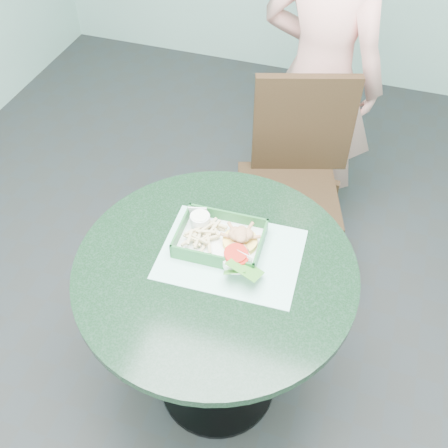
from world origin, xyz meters
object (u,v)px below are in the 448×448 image
(cafe_table, at_px, (216,301))
(crab_sandwich, at_px, (240,242))
(food_basket, at_px, (220,245))
(sauce_ramekin, at_px, (201,223))
(diner_person, at_px, (321,72))
(dining_chair, at_px, (294,170))

(cafe_table, relative_size, crab_sandwich, 8.01)
(food_basket, distance_m, sauce_ramekin, 0.10)
(food_basket, bearing_deg, crab_sandwich, 5.62)
(cafe_table, relative_size, diner_person, 0.53)
(crab_sandwich, xyz_separation_m, sauce_ramekin, (-0.14, 0.04, 0.00))
(cafe_table, distance_m, sauce_ramekin, 0.27)
(diner_person, bearing_deg, dining_chair, 101.54)
(diner_person, bearing_deg, cafe_table, 98.39)
(diner_person, bearing_deg, food_basket, 97.27)
(dining_chair, bearing_deg, diner_person, 70.24)
(diner_person, xyz_separation_m, food_basket, (-0.11, -1.03, -0.05))
(dining_chair, relative_size, crab_sandwich, 8.52)
(cafe_table, xyz_separation_m, food_basket, (-0.01, 0.08, 0.19))
(crab_sandwich, bearing_deg, sauce_ramekin, 165.55)
(sauce_ramekin, bearing_deg, cafe_table, -54.29)
(crab_sandwich, bearing_deg, dining_chair, 86.66)
(cafe_table, distance_m, crab_sandwich, 0.24)
(diner_person, height_order, crab_sandwich, diner_person)
(dining_chair, relative_size, food_basket, 3.52)
(sauce_ramekin, bearing_deg, dining_chair, 74.50)
(dining_chair, bearing_deg, cafe_table, -114.25)
(dining_chair, height_order, diner_person, diner_person)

